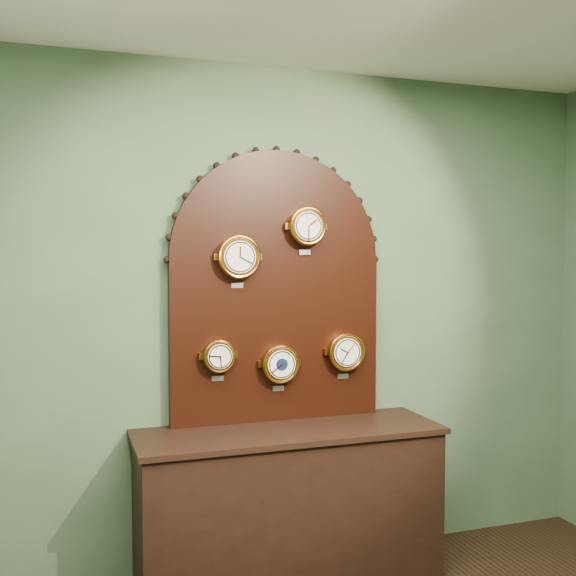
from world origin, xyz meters
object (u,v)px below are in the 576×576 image
object	(u,v)px
hygrometer	(219,356)
tide_clock	(345,352)
display_board	(277,278)
barometer	(280,364)
shop_counter	(289,508)
arabic_clock	(307,226)
roman_clock	(239,257)

from	to	relation	value
hygrometer	tide_clock	size ratio (longest dim) A/B	0.86
display_board	barometer	size ratio (longest dim) A/B	5.77
shop_counter	tide_clock	xyz separation A→B (m)	(0.39, 0.15, 0.80)
arabic_clock	hygrometer	size ratio (longest dim) A/B	1.15
arabic_clock	tide_clock	distance (m)	0.75
tide_clock	hygrometer	bearing A→B (deg)	179.92
display_board	tide_clock	xyz separation A→B (m)	(0.39, -0.07, -0.42)
display_board	barometer	xyz separation A→B (m)	(-0.00, -0.07, -0.47)
hygrometer	shop_counter	bearing A→B (deg)	-24.16
display_board	arabic_clock	size ratio (longest dim) A/B	5.78
roman_clock	tide_clock	xyz separation A→B (m)	(0.62, 0.00, -0.54)
display_board	roman_clock	bearing A→B (deg)	-164.08
tide_clock	roman_clock	bearing A→B (deg)	-179.96
display_board	tide_clock	bearing A→B (deg)	-9.65
shop_counter	display_board	size ratio (longest dim) A/B	1.05
roman_clock	display_board	bearing A→B (deg)	15.92
arabic_clock	barometer	distance (m)	0.77
shop_counter	display_board	distance (m)	1.25
hygrometer	tide_clock	distance (m)	0.74
shop_counter	roman_clock	xyz separation A→B (m)	(-0.23, 0.15, 1.34)
tide_clock	barometer	bearing A→B (deg)	-179.99
arabic_clock	hygrometer	world-z (taller)	arabic_clock
display_board	hygrometer	size ratio (longest dim) A/B	6.62
hygrometer	arabic_clock	bearing A→B (deg)	-0.11
roman_clock	hygrometer	world-z (taller)	roman_clock
display_board	tide_clock	distance (m)	0.58
display_board	arabic_clock	world-z (taller)	display_board
display_board	barometer	bearing A→B (deg)	-90.71
hygrometer	barometer	distance (m)	0.35
arabic_clock	hygrometer	xyz separation A→B (m)	(-0.50, 0.00, -0.70)
roman_clock	arabic_clock	size ratio (longest dim) A/B	1.08
barometer	display_board	bearing A→B (deg)	89.29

